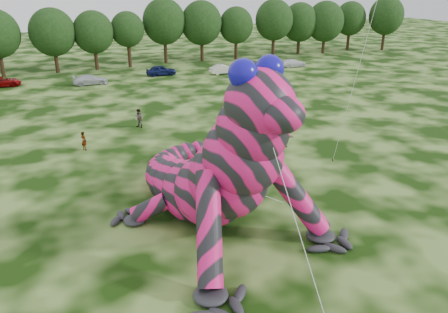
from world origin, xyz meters
TOP-DOWN VIEW (x-y plane):
  - ground at (0.00, 0.00)m, footprint 240.00×240.00m
  - inflatable_gecko at (-4.98, 7.26)m, footprint 22.00×24.08m
  - tree_7 at (-10.08, 56.80)m, footprint 6.68×6.01m
  - tree_8 at (-4.22, 56.99)m, footprint 6.14×5.53m
  - tree_9 at (1.06, 57.35)m, footprint 5.27×4.74m
  - tree_10 at (7.40, 58.58)m, footprint 7.09×6.38m
  - tree_11 at (13.79, 58.20)m, footprint 7.01×6.31m
  - tree_12 at (20.01, 57.74)m, footprint 5.99×5.39m
  - tree_13 at (27.13, 57.13)m, footprint 6.83×6.15m
  - tree_14 at (33.46, 58.72)m, footprint 6.82×6.14m
  - tree_15 at (38.47, 57.77)m, footprint 7.17×6.45m
  - tree_16 at (45.45, 59.37)m, footprint 6.26×5.63m
  - tree_17 at (51.95, 56.66)m, footprint 6.98×6.28m
  - car_2 at (-17.32, 49.51)m, footprint 4.65×2.17m
  - car_3 at (-6.47, 46.35)m, footprint 4.55×1.94m
  - car_4 at (3.93, 48.74)m, footprint 4.38×1.84m
  - car_5 at (12.89, 46.27)m, footprint 4.25×1.55m
  - car_6 at (18.79, 47.20)m, footprint 5.09×2.95m
  - car_7 at (25.50, 47.23)m, footprint 4.42×1.97m
  - spectator_2 at (13.05, 27.67)m, footprint 1.13×0.71m
  - spectator_1 at (-4.40, 25.33)m, footprint 1.05×1.11m
  - spectator_5 at (5.64, 15.58)m, footprint 1.33×1.70m
  - spectator_3 at (13.71, 32.88)m, footprint 1.01×0.93m
  - spectator_0 at (-9.87, 21.22)m, footprint 0.62×0.69m

SIDE VIEW (x-z plane):
  - ground at x=0.00m, z-range 0.00..0.00m
  - car_7 at x=25.50m, z-range 0.00..1.26m
  - car_2 at x=-17.32m, z-range 0.00..1.29m
  - car_3 at x=-6.47m, z-range 0.00..1.31m
  - car_6 at x=18.79m, z-range 0.00..1.33m
  - car_5 at x=12.89m, z-range 0.00..1.39m
  - car_4 at x=3.93m, z-range 0.00..1.48m
  - spectator_0 at x=-9.87m, z-range 0.00..1.58m
  - spectator_3 at x=13.71m, z-range 0.00..1.65m
  - spectator_2 at x=13.05m, z-range 0.00..1.67m
  - spectator_5 at x=5.64m, z-range 0.00..1.80m
  - spectator_1 at x=-4.40m, z-range 0.00..1.80m
  - tree_9 at x=1.06m, z-range 0.00..8.68m
  - tree_8 at x=-4.22m, z-range 0.00..8.94m
  - tree_12 at x=20.01m, z-range 0.00..8.97m
  - tree_16 at x=45.45m, z-range 0.00..9.37m
  - tree_14 at x=33.46m, z-range 0.00..9.40m
  - tree_7 at x=-10.08m, z-range 0.00..9.48m
  - tree_15 at x=38.47m, z-range 0.00..9.63m
  - inflatable_gecko at x=-4.98m, z-range 0.00..10.00m
  - tree_11 at x=13.79m, z-range 0.00..10.07m
  - tree_13 at x=27.13m, z-range 0.00..10.13m
  - tree_17 at x=51.95m, z-range 0.00..10.30m
  - tree_10 at x=7.40m, z-range 0.00..10.50m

